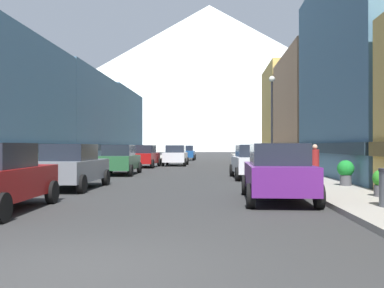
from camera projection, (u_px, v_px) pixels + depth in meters
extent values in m
plane|color=#2E2E2E|center=(78.00, 270.00, 6.03)|extent=(400.00, 400.00, 0.00)
cube|color=gray|center=(129.00, 163.00, 41.31)|extent=(2.50, 100.00, 0.15)
cube|color=gray|center=(263.00, 164.00, 40.65)|extent=(2.50, 100.00, 0.15)
cube|color=slate|center=(48.00, 120.00, 36.41)|extent=(8.97, 13.12, 7.78)
cube|color=#22333F|center=(48.00, 147.00, 36.40)|extent=(9.27, 13.12, 0.50)
cube|color=slate|center=(97.00, 126.00, 49.83)|extent=(8.22, 13.73, 7.97)
cube|color=#22333F|center=(97.00, 147.00, 49.82)|extent=(8.52, 13.73, 0.50)
cube|color=tan|center=(332.00, 110.00, 36.15)|extent=(8.01, 12.55, 9.29)
cube|color=brown|center=(332.00, 147.00, 36.13)|extent=(8.31, 12.55, 0.50)
cube|color=#D8B259|center=(296.00, 114.00, 48.01)|extent=(6.32, 10.42, 10.39)
cube|color=brown|center=(296.00, 147.00, 47.99)|extent=(6.62, 10.42, 0.50)
cylinder|color=black|center=(52.00, 192.00, 12.96)|extent=(0.24, 0.69, 0.68)
cylinder|color=black|center=(2.00, 208.00, 9.66)|extent=(0.24, 0.69, 0.68)
cube|color=slate|center=(72.00, 170.00, 17.41)|extent=(1.90, 4.42, 0.80)
cube|color=#1E232D|center=(70.00, 152.00, 17.17)|extent=(1.63, 2.22, 0.64)
cylinder|color=black|center=(64.00, 177.00, 19.12)|extent=(0.23, 0.68, 0.68)
cylinder|color=black|center=(106.00, 177.00, 19.00)|extent=(0.23, 0.68, 0.68)
cylinder|color=black|center=(32.00, 184.00, 15.83)|extent=(0.23, 0.68, 0.68)
cylinder|color=black|center=(82.00, 184.00, 15.71)|extent=(0.23, 0.68, 0.68)
cube|color=#265933|center=(120.00, 162.00, 26.08)|extent=(1.95, 4.44, 0.80)
cube|color=#1E232D|center=(119.00, 150.00, 25.84)|extent=(1.65, 2.24, 0.64)
cylinder|color=black|center=(110.00, 168.00, 27.76)|extent=(0.24, 0.69, 0.68)
cylinder|color=black|center=(139.00, 168.00, 27.70)|extent=(0.24, 0.69, 0.68)
cylinder|color=black|center=(98.00, 170.00, 24.46)|extent=(0.24, 0.69, 0.68)
cylinder|color=black|center=(130.00, 171.00, 24.41)|extent=(0.24, 0.69, 0.68)
cube|color=#9E1111|center=(144.00, 158.00, 35.15)|extent=(1.97, 4.45, 0.80)
cube|color=#1E232D|center=(144.00, 149.00, 34.91)|extent=(1.67, 2.25, 0.64)
cylinder|color=black|center=(137.00, 162.00, 36.87)|extent=(0.24, 0.69, 0.68)
cylinder|color=black|center=(159.00, 162.00, 36.72)|extent=(0.24, 0.69, 0.68)
cylinder|color=black|center=(129.00, 164.00, 33.58)|extent=(0.24, 0.69, 0.68)
cylinder|color=black|center=(152.00, 164.00, 33.43)|extent=(0.24, 0.69, 0.68)
cube|color=#591E72|center=(277.00, 177.00, 13.56)|extent=(1.94, 4.44, 0.80)
cube|color=#1E232D|center=(278.00, 154.00, 13.31)|extent=(1.65, 2.24, 0.64)
cylinder|color=black|center=(245.00, 185.00, 15.27)|extent=(0.24, 0.68, 0.68)
cylinder|color=black|center=(299.00, 185.00, 15.13)|extent=(0.24, 0.68, 0.68)
cylinder|color=black|center=(250.00, 196.00, 11.98)|extent=(0.24, 0.68, 0.68)
cylinder|color=black|center=(319.00, 196.00, 11.84)|extent=(0.24, 0.68, 0.68)
cube|color=silver|center=(252.00, 164.00, 22.91)|extent=(2.04, 4.48, 0.80)
cube|color=#1E232D|center=(253.00, 151.00, 22.66)|extent=(1.70, 2.27, 0.64)
cylinder|color=black|center=(232.00, 170.00, 24.56)|extent=(0.25, 0.69, 0.68)
cylinder|color=black|center=(265.00, 170.00, 24.55)|extent=(0.25, 0.69, 0.68)
cylinder|color=black|center=(238.00, 174.00, 21.26)|extent=(0.25, 0.69, 0.68)
cylinder|color=black|center=(276.00, 174.00, 21.25)|extent=(0.25, 0.69, 0.68)
cube|color=silver|center=(176.00, 157.00, 38.33)|extent=(1.84, 4.40, 0.80)
cube|color=#1E232D|center=(176.00, 149.00, 38.58)|extent=(1.60, 2.20, 0.64)
cylinder|color=black|center=(185.00, 162.00, 36.63)|extent=(0.22, 0.68, 0.68)
cylinder|color=black|center=(163.00, 162.00, 36.73)|extent=(0.22, 0.68, 0.68)
cylinder|color=black|center=(187.00, 161.00, 39.93)|extent=(0.22, 0.68, 0.68)
cylinder|color=black|center=(167.00, 161.00, 40.03)|extent=(0.22, 0.68, 0.68)
cube|color=#19478C|center=(187.00, 154.00, 53.23)|extent=(1.84, 4.40, 0.80)
cube|color=#1E232D|center=(187.00, 148.00, 53.48)|extent=(1.60, 2.20, 0.64)
cylinder|color=black|center=(194.00, 158.00, 51.53)|extent=(0.22, 0.68, 0.68)
cylinder|color=black|center=(178.00, 158.00, 51.63)|extent=(0.22, 0.68, 0.68)
cylinder|color=black|center=(195.00, 157.00, 54.82)|extent=(0.22, 0.68, 0.68)
cylinder|color=black|center=(180.00, 157.00, 54.92)|extent=(0.22, 0.68, 0.68)
cylinder|color=#4C4C51|center=(382.00, 191.00, 13.50)|extent=(0.46, 0.46, 0.34)
sphere|color=#2C8B24|center=(382.00, 178.00, 13.50)|extent=(0.55, 0.55, 0.55)
cylinder|color=brown|center=(49.00, 172.00, 23.41)|extent=(0.41, 0.41, 0.32)
sphere|color=#276824|center=(49.00, 164.00, 23.42)|extent=(0.70, 0.70, 0.70)
cylinder|color=#4C4C51|center=(346.00, 180.00, 17.23)|extent=(0.43, 0.43, 0.41)
sphere|color=#197F2A|center=(346.00, 168.00, 17.23)|extent=(0.65, 0.65, 0.65)
cylinder|color=maroon|center=(315.00, 165.00, 19.23)|extent=(0.36, 0.36, 1.41)
sphere|color=tan|center=(315.00, 147.00, 19.24)|extent=(0.22, 0.22, 0.22)
cylinder|color=#333338|center=(275.00, 157.00, 32.01)|extent=(0.36, 0.36, 1.45)
sphere|color=tan|center=(275.00, 146.00, 32.02)|extent=(0.23, 0.23, 0.23)
cylinder|color=maroon|center=(45.00, 165.00, 20.94)|extent=(0.36, 0.36, 1.34)
sphere|color=tan|center=(45.00, 148.00, 20.94)|extent=(0.21, 0.21, 0.21)
cylinder|color=black|center=(272.00, 127.00, 26.89)|extent=(0.12, 0.12, 5.50)
sphere|color=white|center=(272.00, 79.00, 26.91)|extent=(0.36, 0.36, 0.36)
cone|color=silver|center=(209.00, 77.00, 265.96)|extent=(274.22, 274.22, 87.34)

